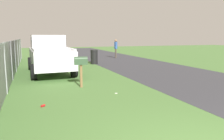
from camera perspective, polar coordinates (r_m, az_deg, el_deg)
name	(u,v)px	position (r m, az deg, el deg)	size (l,w,h in m)	color
road_asphalt	(192,79)	(11.15, 20.29, -2.15)	(60.00, 5.65, 0.01)	#38383D
mailbox	(81,63)	(8.65, -8.18, 1.88)	(0.24, 0.53, 1.23)	brown
pickup_truck	(49,53)	(12.66, -16.19, 4.31)	(5.37, 2.33, 2.09)	silver
trash_bin	(94,57)	(16.12, -4.71, 3.45)	(0.54, 0.54, 1.05)	black
pedestrian	(116,47)	(20.67, 1.01, 6.02)	(0.47, 0.30, 1.76)	#4C4238
fence_section	(13,57)	(12.33, -24.46, 3.17)	(18.54, 0.07, 1.81)	#9EA3A8
litter_wrapper_far_scatter	(116,93)	(7.81, 1.11, -6.11)	(0.12, 0.08, 0.01)	silver
litter_can_midfield_a	(43,106)	(6.65, -17.65, -8.92)	(0.07, 0.07, 0.12)	red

